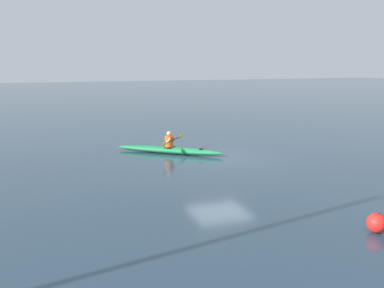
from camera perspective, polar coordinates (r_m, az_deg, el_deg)
ground_plane at (r=18.36m, az=3.75°, el=-1.87°), size 160.00×160.00×0.00m
kayak at (r=19.22m, az=-3.11°, el=-0.81°), size 4.28×3.66×0.32m
kayaker at (r=19.12m, az=-3.04°, el=0.50°), size 1.55×1.88×0.71m
mooring_buoy_orange_mid at (r=11.29m, az=23.56°, el=-9.68°), size 0.48×0.48×0.53m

